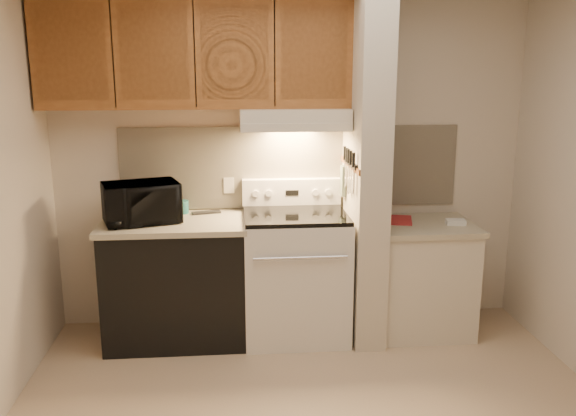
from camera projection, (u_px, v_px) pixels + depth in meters
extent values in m
cube|color=beige|center=(291.00, 165.00, 4.71)|extent=(3.60, 2.50, 0.02)
cube|color=beige|center=(291.00, 167.00, 4.70)|extent=(2.60, 0.02, 0.63)
cube|color=silver|center=(295.00, 277.00, 4.55)|extent=(0.76, 0.65, 0.92)
cube|color=black|center=(300.00, 286.00, 4.24)|extent=(0.50, 0.01, 0.30)
cylinder|color=silver|center=(301.00, 258.00, 4.15)|extent=(0.65, 0.02, 0.02)
cube|color=black|center=(295.00, 215.00, 4.44)|extent=(0.74, 0.64, 0.03)
cube|color=silver|center=(292.00, 192.00, 4.69)|extent=(0.76, 0.08, 0.20)
cube|color=black|center=(292.00, 193.00, 4.65)|extent=(0.10, 0.01, 0.04)
cylinder|color=silver|center=(256.00, 194.00, 4.63)|extent=(0.05, 0.02, 0.05)
cylinder|color=silver|center=(269.00, 193.00, 4.63)|extent=(0.05, 0.02, 0.05)
cylinder|color=silver|center=(316.00, 192.00, 4.67)|extent=(0.05, 0.02, 0.05)
cylinder|color=silver|center=(328.00, 192.00, 4.67)|extent=(0.05, 0.02, 0.05)
cube|color=black|center=(176.00, 283.00, 4.49)|extent=(1.00, 0.63, 0.87)
cube|color=#B5AB90|center=(174.00, 223.00, 4.39)|extent=(1.04, 0.67, 0.04)
cube|color=black|center=(206.00, 212.00, 4.59)|extent=(0.22, 0.12, 0.01)
cylinder|color=#25716E|center=(183.00, 207.00, 4.59)|extent=(0.11, 0.11, 0.10)
cube|color=beige|center=(229.00, 186.00, 4.67)|extent=(0.08, 0.01, 0.12)
imported|color=black|center=(141.00, 203.00, 4.31)|extent=(0.60, 0.49, 0.29)
cube|color=beige|center=(365.00, 171.00, 4.41)|extent=(0.22, 0.70, 2.50)
cube|color=#965A2B|center=(350.00, 165.00, 4.39)|extent=(0.01, 0.70, 0.04)
cube|color=black|center=(350.00, 163.00, 4.34)|extent=(0.02, 0.42, 0.04)
cube|color=silver|center=(353.00, 181.00, 4.19)|extent=(0.01, 0.03, 0.16)
cylinder|color=black|center=(354.00, 160.00, 4.16)|extent=(0.02, 0.02, 0.10)
cube|color=silver|center=(351.00, 180.00, 4.28)|extent=(0.01, 0.04, 0.18)
cylinder|color=black|center=(351.00, 158.00, 4.26)|extent=(0.02, 0.02, 0.10)
cube|color=silver|center=(349.00, 180.00, 4.35)|extent=(0.01, 0.04, 0.20)
cylinder|color=black|center=(349.00, 156.00, 4.33)|extent=(0.02, 0.02, 0.10)
cube|color=silver|center=(346.00, 175.00, 4.45)|extent=(0.01, 0.04, 0.16)
cylinder|color=black|center=(347.00, 155.00, 4.39)|extent=(0.02, 0.02, 0.10)
cube|color=silver|center=(345.00, 175.00, 4.50)|extent=(0.01, 0.04, 0.18)
cylinder|color=black|center=(345.00, 153.00, 4.48)|extent=(0.02, 0.02, 0.10)
cube|color=slate|center=(343.00, 181.00, 4.59)|extent=(0.03, 0.09, 0.23)
cube|color=beige|center=(422.00, 280.00, 4.64)|extent=(0.70, 0.60, 0.81)
cube|color=#B5AB90|center=(424.00, 226.00, 4.55)|extent=(0.74, 0.64, 0.04)
cube|color=#A82629|center=(397.00, 220.00, 4.62)|extent=(0.28, 0.33, 0.01)
cube|color=white|center=(456.00, 222.00, 4.51)|extent=(0.15, 0.11, 0.04)
cube|color=beige|center=(294.00, 118.00, 4.41)|extent=(0.78, 0.44, 0.15)
cube|color=beige|center=(297.00, 128.00, 4.21)|extent=(0.78, 0.04, 0.06)
cube|color=#965A2B|center=(196.00, 53.00, 4.28)|extent=(2.18, 0.33, 0.77)
cube|color=#965A2B|center=(71.00, 52.00, 4.06)|extent=(0.46, 0.01, 0.63)
cube|color=black|center=(113.00, 52.00, 4.08)|extent=(0.01, 0.01, 0.73)
cube|color=#965A2B|center=(154.00, 52.00, 4.11)|extent=(0.46, 0.01, 0.63)
cube|color=black|center=(195.00, 52.00, 4.13)|extent=(0.01, 0.01, 0.73)
cube|color=#965A2B|center=(235.00, 52.00, 4.15)|extent=(0.46, 0.01, 0.63)
cube|color=black|center=(275.00, 53.00, 4.18)|extent=(0.01, 0.01, 0.73)
cube|color=#965A2B|center=(314.00, 53.00, 4.20)|extent=(0.46, 0.01, 0.63)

